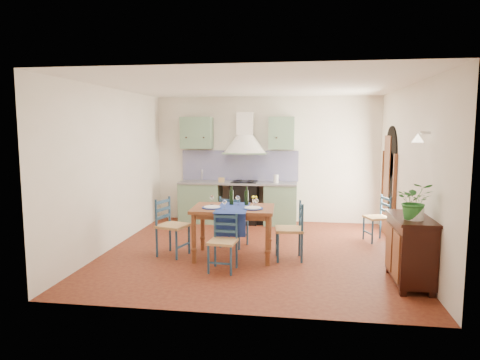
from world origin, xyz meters
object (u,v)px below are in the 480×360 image
object	(u,v)px
dining_table	(233,213)
sideboard	(410,248)
potted_plant	(415,201)
chair_near	(223,242)

from	to	relation	value
dining_table	sideboard	world-z (taller)	dining_table
sideboard	potted_plant	distance (m)	0.70
sideboard	potted_plant	size ratio (longest dim) A/B	2.15
dining_table	chair_near	xyz separation A→B (m)	(-0.05, -0.66, -0.30)
sideboard	potted_plant	bearing A→B (deg)	-94.96
sideboard	potted_plant	world-z (taller)	potted_plant
potted_plant	sideboard	bearing A→B (deg)	85.04
chair_near	sideboard	world-z (taller)	sideboard
dining_table	sideboard	size ratio (longest dim) A/B	1.28
dining_table	potted_plant	size ratio (longest dim) A/B	2.75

